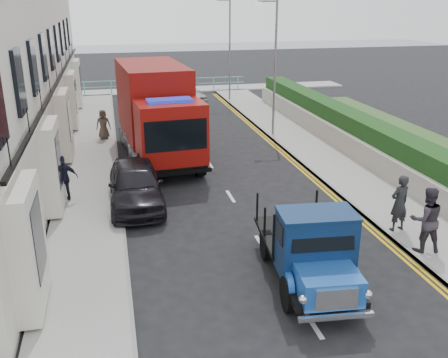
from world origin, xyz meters
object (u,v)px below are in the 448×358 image
parked_car_front (135,184)px  lamp_far (228,44)px  pedestrian_east_near (399,203)px  red_lorry (156,110)px  lamp_mid (273,61)px  bedford_lorry (313,255)px

parked_car_front → lamp_far: bearing=67.3°
pedestrian_east_near → red_lorry: bearing=-67.7°
red_lorry → parked_car_front: 6.02m
lamp_mid → pedestrian_east_near: size_ratio=3.81×
lamp_far → parked_car_front: lamp_far is taller
lamp_mid → pedestrian_east_near: lamp_mid is taller
bedford_lorry → pedestrian_east_near: (3.90, 2.46, 0.03)m
red_lorry → pedestrian_east_near: (6.53, -9.90, -1.20)m
bedford_lorry → pedestrian_east_near: bearing=37.7°
lamp_mid → bedford_lorry: 15.42m
lamp_mid → pedestrian_east_near: (0.22, -12.21, -2.96)m
parked_car_front → pedestrian_east_near: pedestrian_east_near is taller
parked_car_front → pedestrian_east_near: 8.97m
lamp_mid → parked_car_front: bearing=-133.9°
lamp_mid → red_lorry: bearing=-159.9°
lamp_far → pedestrian_east_near: 22.41m
lamp_far → red_lorry: bearing=-117.1°
lamp_far → pedestrian_east_near: bearing=-89.4°
bedford_lorry → parked_car_front: (-4.01, 6.68, -0.22)m
lamp_mid → parked_car_front: (-7.68, -7.99, -3.21)m
lamp_mid → bedford_lorry: (-3.68, -14.67, -2.99)m
bedford_lorry → red_lorry: (-2.63, 12.36, 1.23)m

